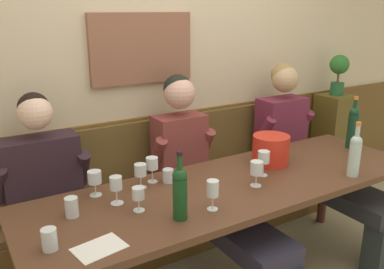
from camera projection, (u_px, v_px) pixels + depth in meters
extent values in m
cube|color=beige|center=(159.00, 53.00, 2.94)|extent=(6.80, 0.08, 2.80)
cube|color=brown|center=(142.00, 48.00, 2.80)|extent=(0.75, 0.04, 0.48)
cube|color=brown|center=(165.00, 174.00, 3.17)|extent=(6.80, 0.03, 0.96)
cube|color=brown|center=(180.00, 216.00, 3.06)|extent=(2.77, 0.42, 0.44)
cube|color=brown|center=(180.00, 186.00, 2.99)|extent=(2.71, 0.39, 0.05)
cube|color=brown|center=(167.00, 146.00, 3.07)|extent=(2.77, 0.04, 0.45)
cube|color=#543320|center=(235.00, 186.00, 2.38)|extent=(2.47, 0.77, 0.04)
cylinder|color=#5A2E22|center=(324.00, 183.00, 3.33)|extent=(0.07, 0.07, 0.70)
cube|color=#2C1C24|center=(42.00, 177.00, 2.44)|extent=(0.44, 0.20, 0.50)
sphere|color=beige|center=(35.00, 113.00, 2.31)|extent=(0.19, 0.19, 0.19)
sphere|color=black|center=(34.00, 108.00, 2.33)|extent=(0.18, 0.18, 0.18)
cylinder|color=#2C1C24|center=(1.00, 185.00, 2.28)|extent=(0.08, 0.20, 0.27)
cylinder|color=#2C1C24|center=(82.00, 169.00, 2.52)|extent=(0.08, 0.20, 0.27)
cube|color=#2E2C3F|center=(225.00, 222.00, 2.54)|extent=(0.30, 1.05, 0.11)
cube|color=brown|center=(179.00, 150.00, 2.91)|extent=(0.36, 0.21, 0.51)
sphere|color=#DBA692|center=(180.00, 93.00, 2.78)|extent=(0.22, 0.22, 0.22)
sphere|color=black|center=(178.00, 89.00, 2.79)|extent=(0.20, 0.20, 0.20)
cylinder|color=brown|center=(158.00, 154.00, 2.77)|extent=(0.08, 0.20, 0.27)
cylinder|color=brown|center=(205.00, 144.00, 2.97)|extent=(0.08, 0.20, 0.27)
cube|color=#2C2E33|center=(332.00, 188.00, 3.03)|extent=(0.33, 1.04, 0.11)
cube|color=maroon|center=(281.00, 129.00, 3.39)|extent=(0.40, 0.22, 0.52)
sphere|color=tan|center=(285.00, 79.00, 3.26)|extent=(0.21, 0.21, 0.21)
sphere|color=#9B7B4B|center=(283.00, 75.00, 3.27)|extent=(0.20, 0.20, 0.20)
cylinder|color=maroon|center=(265.00, 131.00, 3.24)|extent=(0.08, 0.20, 0.27)
cylinder|color=maroon|center=(303.00, 124.00, 3.46)|extent=(0.08, 0.20, 0.27)
cylinder|color=red|center=(271.00, 150.00, 2.65)|extent=(0.24, 0.24, 0.19)
cylinder|color=#133822|center=(352.00, 131.00, 2.95)|extent=(0.07, 0.07, 0.25)
sphere|color=#133822|center=(354.00, 113.00, 2.91)|extent=(0.07, 0.07, 0.07)
cylinder|color=#133822|center=(355.00, 105.00, 2.89)|extent=(0.03, 0.03, 0.09)
cylinder|color=orange|center=(356.00, 98.00, 2.88)|extent=(0.03, 0.03, 0.02)
cylinder|color=#B2CAC0|center=(354.00, 160.00, 2.45)|extent=(0.07, 0.07, 0.21)
sphere|color=#B2CAC0|center=(356.00, 141.00, 2.42)|extent=(0.07, 0.07, 0.07)
cylinder|color=#B2CAC0|center=(358.00, 133.00, 2.40)|extent=(0.03, 0.03, 0.09)
cylinder|color=orange|center=(359.00, 124.00, 2.39)|extent=(0.03, 0.03, 0.02)
cylinder|color=#16411B|center=(180.00, 199.00, 1.95)|extent=(0.07, 0.07, 0.21)
sphere|color=#16411B|center=(180.00, 176.00, 1.91)|extent=(0.07, 0.07, 0.07)
cylinder|color=#16411B|center=(180.00, 165.00, 1.89)|extent=(0.03, 0.03, 0.09)
cylinder|color=black|center=(180.00, 153.00, 1.88)|extent=(0.03, 0.03, 0.02)
cylinder|color=silver|center=(153.00, 181.00, 2.39)|extent=(0.06, 0.06, 0.00)
cylinder|color=silver|center=(152.00, 175.00, 2.38)|extent=(0.01, 0.01, 0.08)
cylinder|color=silver|center=(152.00, 163.00, 2.36)|extent=(0.07, 0.07, 0.07)
cylinder|color=#E9DA8B|center=(152.00, 167.00, 2.37)|extent=(0.06, 0.06, 0.02)
cylinder|color=silver|center=(256.00, 186.00, 2.34)|extent=(0.06, 0.06, 0.00)
cylinder|color=silver|center=(256.00, 180.00, 2.33)|extent=(0.01, 0.01, 0.07)
cylinder|color=silver|center=(257.00, 168.00, 2.31)|extent=(0.07, 0.07, 0.08)
cylinder|color=#E6DB78|center=(256.00, 171.00, 2.31)|extent=(0.06, 0.06, 0.03)
cylinder|color=silver|center=(139.00, 210.00, 2.05)|extent=(0.06, 0.06, 0.00)
cylinder|color=silver|center=(139.00, 204.00, 2.04)|extent=(0.01, 0.01, 0.06)
cylinder|color=silver|center=(138.00, 193.00, 2.02)|extent=(0.06, 0.06, 0.06)
cylinder|color=#E6E77A|center=(138.00, 197.00, 2.03)|extent=(0.06, 0.06, 0.02)
cylinder|color=silver|center=(96.00, 195.00, 2.22)|extent=(0.07, 0.07, 0.00)
cylinder|color=silver|center=(95.00, 189.00, 2.21)|extent=(0.01, 0.01, 0.07)
cylinder|color=silver|center=(95.00, 177.00, 2.19)|extent=(0.07, 0.07, 0.07)
cylinder|color=silver|center=(212.00, 209.00, 2.06)|extent=(0.06, 0.06, 0.00)
cylinder|color=silver|center=(213.00, 202.00, 2.05)|extent=(0.01, 0.01, 0.07)
cylinder|color=silver|center=(213.00, 188.00, 2.03)|extent=(0.06, 0.06, 0.08)
cylinder|color=#EBDD89|center=(213.00, 194.00, 2.04)|extent=(0.05, 0.05, 0.02)
cylinder|color=silver|center=(117.00, 203.00, 2.13)|extent=(0.07, 0.07, 0.00)
cylinder|color=silver|center=(117.00, 196.00, 2.11)|extent=(0.01, 0.01, 0.08)
cylinder|color=silver|center=(116.00, 183.00, 2.09)|extent=(0.06, 0.06, 0.07)
cylinder|color=#E1DF85|center=(116.00, 188.00, 2.10)|extent=(0.06, 0.06, 0.01)
cylinder|color=silver|center=(263.00, 175.00, 2.49)|extent=(0.06, 0.06, 0.00)
cylinder|color=silver|center=(263.00, 169.00, 2.47)|extent=(0.01, 0.01, 0.08)
cylinder|color=silver|center=(264.00, 157.00, 2.45)|extent=(0.07, 0.07, 0.07)
cylinder|color=#E2D882|center=(263.00, 161.00, 2.46)|extent=(0.06, 0.06, 0.01)
cylinder|color=silver|center=(141.00, 188.00, 2.31)|extent=(0.06, 0.06, 0.00)
cylinder|color=silver|center=(141.00, 181.00, 2.30)|extent=(0.01, 0.01, 0.07)
cylinder|color=silver|center=(140.00, 170.00, 2.28)|extent=(0.07, 0.07, 0.07)
cylinder|color=#ECD18C|center=(140.00, 174.00, 2.29)|extent=(0.06, 0.06, 0.02)
cylinder|color=silver|center=(72.00, 207.00, 1.98)|extent=(0.06, 0.06, 0.10)
cylinder|color=silver|center=(49.00, 239.00, 1.71)|extent=(0.07, 0.07, 0.10)
cylinder|color=silver|center=(168.00, 176.00, 2.38)|extent=(0.06, 0.06, 0.08)
cube|color=white|center=(99.00, 248.00, 1.73)|extent=(0.23, 0.18, 0.00)
cube|color=brown|center=(331.00, 144.00, 3.87)|extent=(0.28, 0.28, 0.95)
cylinder|color=#225B30|center=(337.00, 89.00, 3.71)|extent=(0.12, 0.12, 0.11)
cylinder|color=brown|center=(338.00, 77.00, 3.68)|extent=(0.02, 0.02, 0.09)
sphere|color=#2B6B2A|center=(339.00, 64.00, 3.65)|extent=(0.17, 0.17, 0.17)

